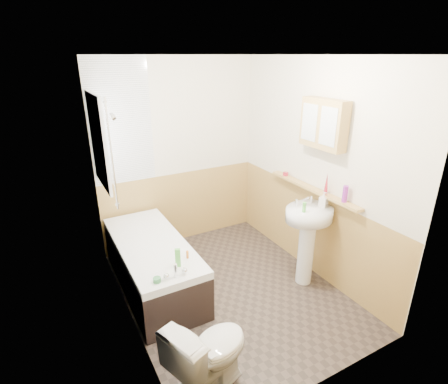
{
  "coord_description": "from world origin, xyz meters",
  "views": [
    {
      "loc": [
        -1.65,
        -2.85,
        2.5
      ],
      "look_at": [
        0.0,
        0.15,
        1.15
      ],
      "focal_mm": 28.0,
      "sensor_mm": 36.0,
      "label": 1
    }
  ],
  "objects_px": {
    "bathtub": "(153,263)",
    "sink": "(308,230)",
    "toilet": "(210,354)",
    "medicine_cabinet": "(323,124)",
    "pine_shelf": "(312,189)"
  },
  "relations": [
    {
      "from": "toilet",
      "to": "pine_shelf",
      "type": "height_order",
      "value": "pine_shelf"
    },
    {
      "from": "sink",
      "to": "pine_shelf",
      "type": "relative_size",
      "value": 0.76
    },
    {
      "from": "pine_shelf",
      "to": "medicine_cabinet",
      "type": "height_order",
      "value": "medicine_cabinet"
    },
    {
      "from": "pine_shelf",
      "to": "sink",
      "type": "bearing_deg",
      "value": -134.59
    },
    {
      "from": "sink",
      "to": "pine_shelf",
      "type": "distance_m",
      "value": 0.48
    },
    {
      "from": "bathtub",
      "to": "pine_shelf",
      "type": "height_order",
      "value": "pine_shelf"
    },
    {
      "from": "toilet",
      "to": "pine_shelf",
      "type": "distance_m",
      "value": 2.15
    },
    {
      "from": "toilet",
      "to": "bathtub",
      "type": "bearing_deg",
      "value": -20.88
    },
    {
      "from": "toilet",
      "to": "pine_shelf",
      "type": "relative_size",
      "value": 0.51
    },
    {
      "from": "toilet",
      "to": "sink",
      "type": "distance_m",
      "value": 1.79
    },
    {
      "from": "bathtub",
      "to": "sink",
      "type": "xyz_separation_m",
      "value": [
        1.57,
        -0.76,
        0.38
      ]
    },
    {
      "from": "pine_shelf",
      "to": "medicine_cabinet",
      "type": "xyz_separation_m",
      "value": [
        -0.03,
        -0.1,
        0.76
      ]
    },
    {
      "from": "medicine_cabinet",
      "to": "toilet",
      "type": "bearing_deg",
      "value": -154.64
    },
    {
      "from": "bathtub",
      "to": "sink",
      "type": "height_order",
      "value": "sink"
    },
    {
      "from": "bathtub",
      "to": "medicine_cabinet",
      "type": "bearing_deg",
      "value": -20.59
    }
  ]
}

